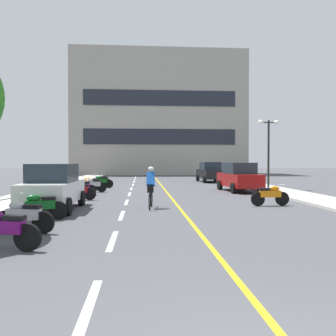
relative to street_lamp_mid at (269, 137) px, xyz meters
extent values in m
plane|color=#47474C|center=(-7.31, 0.06, -3.53)|extent=(140.00, 140.00, 0.00)
cube|color=#B7B2A8|center=(-14.51, 3.06, -3.47)|extent=(2.40, 72.00, 0.12)
cube|color=#B7B2A8|center=(-0.11, 3.06, -3.47)|extent=(2.40, 72.00, 0.12)
cube|color=silver|center=(-9.31, -18.94, -3.53)|extent=(0.14, 2.20, 0.01)
cube|color=silver|center=(-9.31, -14.94, -3.53)|extent=(0.14, 2.20, 0.01)
cube|color=silver|center=(-9.31, -10.94, -3.53)|extent=(0.14, 2.20, 0.01)
cube|color=silver|center=(-9.31, -6.94, -3.53)|extent=(0.14, 2.20, 0.01)
cube|color=silver|center=(-9.31, -2.94, -3.53)|extent=(0.14, 2.20, 0.01)
cube|color=silver|center=(-9.31, 1.06, -3.53)|extent=(0.14, 2.20, 0.01)
cube|color=silver|center=(-9.31, 5.06, -3.53)|extent=(0.14, 2.20, 0.01)
cube|color=silver|center=(-9.31, 9.06, -3.53)|extent=(0.14, 2.20, 0.01)
cube|color=silver|center=(-9.31, 13.06, -3.53)|extent=(0.14, 2.20, 0.01)
cube|color=silver|center=(-9.31, 17.06, -3.53)|extent=(0.14, 2.20, 0.01)
cube|color=silver|center=(-9.31, 21.06, -3.53)|extent=(0.14, 2.20, 0.01)
cube|color=silver|center=(-9.31, 25.06, -3.53)|extent=(0.14, 2.20, 0.01)
cube|color=gold|center=(-7.06, 3.06, -3.53)|extent=(0.12, 66.00, 0.01)
cube|color=#9E998E|center=(-6.11, 28.62, 5.08)|extent=(24.20, 9.11, 17.22)
cube|color=#1E232D|center=(-6.11, 24.01, 1.64)|extent=(20.33, 0.10, 2.07)
cube|color=#1E232D|center=(-6.11, 24.01, 6.80)|extent=(20.33, 0.10, 2.07)
cylinder|color=black|center=(0.00, 0.00, -1.13)|extent=(0.14, 0.14, 4.57)
cylinder|color=black|center=(0.00, 0.00, 1.01)|extent=(1.10, 0.08, 0.08)
sphere|color=white|center=(-0.55, 0.00, 1.01)|extent=(0.36, 0.36, 0.36)
sphere|color=white|center=(0.55, 0.00, 1.01)|extent=(0.36, 0.36, 0.36)
cylinder|color=black|center=(-12.89, -8.03, -3.21)|extent=(0.23, 0.64, 0.64)
cylinder|color=black|center=(-11.19, -8.05, -3.21)|extent=(0.23, 0.64, 0.64)
cylinder|color=black|center=(-12.92, -10.83, -3.21)|extent=(0.23, 0.64, 0.64)
cylinder|color=black|center=(-11.22, -10.85, -3.21)|extent=(0.23, 0.64, 0.64)
cube|color=silver|center=(-12.05, -9.44, -2.81)|extent=(1.75, 4.22, 0.80)
cube|color=#1E2833|center=(-12.05, -9.44, -2.06)|extent=(1.58, 2.22, 0.70)
cylinder|color=black|center=(-3.39, -0.17, -3.21)|extent=(0.27, 0.65, 0.64)
cylinder|color=black|center=(-1.70, -0.05, -3.21)|extent=(0.27, 0.65, 0.64)
cylinder|color=black|center=(-3.19, -2.96, -3.21)|extent=(0.27, 0.65, 0.64)
cylinder|color=black|center=(-1.50, -2.84, -3.21)|extent=(0.27, 0.65, 0.64)
cube|color=maroon|center=(-2.45, -1.51, -2.81)|extent=(2.00, 4.31, 0.80)
cube|color=#1E2833|center=(-2.45, -1.51, -2.06)|extent=(1.71, 2.31, 0.70)
cylinder|color=black|center=(-3.31, 9.79, -3.21)|extent=(0.25, 0.65, 0.64)
cylinder|color=black|center=(-1.61, 9.88, -3.21)|extent=(0.25, 0.65, 0.64)
cylinder|color=black|center=(-3.15, 7.00, -3.21)|extent=(0.25, 0.65, 0.64)
cylinder|color=black|center=(-1.45, 7.09, -3.21)|extent=(0.25, 0.65, 0.64)
cube|color=black|center=(-2.38, 8.44, -2.81)|extent=(1.93, 4.29, 0.80)
cube|color=#1E2833|center=(-2.38, 8.44, -2.06)|extent=(1.68, 2.28, 0.70)
cylinder|color=black|center=(-11.03, -15.86, -3.23)|extent=(0.61, 0.22, 0.60)
cube|color=#590C59|center=(-11.57, -15.75, -3.01)|extent=(0.94, 0.45, 0.28)
cube|color=black|center=(-11.33, -15.80, -2.81)|extent=(0.48, 0.32, 0.10)
cylinder|color=black|center=(-12.28, -13.78, -3.23)|extent=(0.61, 0.22, 0.60)
cylinder|color=black|center=(-11.21, -14.01, -3.23)|extent=(0.61, 0.22, 0.60)
cube|color=#B2B2B7|center=(-11.74, -13.90, -3.01)|extent=(0.94, 0.46, 0.28)
ellipsoid|color=#B2B2B7|center=(-11.94, -13.85, -2.79)|extent=(0.48, 0.33, 0.22)
cube|color=black|center=(-11.50, -13.95, -2.81)|extent=(0.48, 0.33, 0.10)
cylinder|color=silver|center=(-12.28, -13.78, -2.63)|extent=(0.15, 0.59, 0.03)
cylinder|color=black|center=(-12.39, -12.05, -3.23)|extent=(0.60, 0.28, 0.60)
cylinder|color=black|center=(-11.35, -11.70, -3.23)|extent=(0.60, 0.28, 0.60)
cube|color=#0C4C19|center=(-11.87, -11.87, -3.01)|extent=(0.94, 0.55, 0.28)
ellipsoid|color=#0C4C19|center=(-12.06, -11.94, -2.79)|extent=(0.49, 0.37, 0.22)
cube|color=black|center=(-11.63, -11.80, -2.81)|extent=(0.49, 0.37, 0.10)
cylinder|color=silver|center=(-12.39, -12.05, -2.63)|extent=(0.22, 0.58, 0.03)
cylinder|color=black|center=(-2.55, -8.69, -3.23)|extent=(0.61, 0.14, 0.60)
cylinder|color=black|center=(-3.65, -8.76, -3.23)|extent=(0.61, 0.14, 0.60)
cube|color=orange|center=(-3.10, -8.73, -3.01)|extent=(0.92, 0.34, 0.28)
ellipsoid|color=orange|center=(-2.90, -8.71, -2.79)|extent=(0.45, 0.27, 0.22)
cube|color=black|center=(-3.35, -8.74, -2.81)|extent=(0.45, 0.27, 0.10)
cylinder|color=silver|center=(-2.55, -8.69, -2.63)|extent=(0.07, 0.60, 0.03)
cylinder|color=black|center=(-12.23, -5.75, -3.23)|extent=(0.61, 0.19, 0.60)
cylinder|color=black|center=(-11.15, -5.91, -3.23)|extent=(0.61, 0.19, 0.60)
cube|color=maroon|center=(-11.69, -5.83, -3.01)|extent=(0.93, 0.41, 0.28)
ellipsoid|color=maroon|center=(-11.89, -5.80, -2.79)|extent=(0.47, 0.30, 0.22)
cube|color=black|center=(-11.44, -5.87, -2.81)|extent=(0.47, 0.30, 0.10)
cylinder|color=silver|center=(-12.23, -5.75, -2.63)|extent=(0.12, 0.60, 0.03)
cylinder|color=black|center=(-12.48, -3.84, -3.23)|extent=(0.60, 0.29, 0.60)
cylinder|color=black|center=(-11.43, -3.49, -3.23)|extent=(0.60, 0.29, 0.60)
cube|color=#590C59|center=(-11.96, -3.66, -3.01)|extent=(0.94, 0.55, 0.28)
ellipsoid|color=#590C59|center=(-12.15, -3.72, -2.79)|extent=(0.49, 0.37, 0.22)
cube|color=black|center=(-11.72, -3.58, -2.81)|extent=(0.49, 0.37, 0.10)
cylinder|color=silver|center=(-12.48, -3.84, -2.63)|extent=(0.22, 0.58, 0.03)
cylinder|color=black|center=(-12.10, -1.84, -3.23)|extent=(0.60, 0.29, 0.60)
cylinder|color=black|center=(-11.07, -1.48, -3.23)|extent=(0.60, 0.29, 0.60)
cube|color=#B2B2B7|center=(-11.58, -1.66, -3.01)|extent=(0.94, 0.56, 0.28)
ellipsoid|color=#B2B2B7|center=(-11.77, -1.73, -2.79)|extent=(0.49, 0.37, 0.22)
cube|color=black|center=(-11.35, -1.58, -2.81)|extent=(0.49, 0.37, 0.10)
cylinder|color=silver|center=(-12.10, -1.84, -2.63)|extent=(0.23, 0.58, 0.03)
cylinder|color=black|center=(-12.43, -0.17, -3.23)|extent=(0.61, 0.17, 0.60)
cylinder|color=black|center=(-11.34, -0.31, -3.23)|extent=(0.61, 0.17, 0.60)
cube|color=orange|center=(-11.89, -0.24, -3.01)|extent=(0.93, 0.39, 0.28)
ellipsoid|color=orange|center=(-12.09, -0.22, -2.79)|extent=(0.47, 0.29, 0.22)
cube|color=black|center=(-11.64, -0.27, -2.81)|extent=(0.47, 0.29, 0.10)
cylinder|color=silver|center=(-12.43, -0.17, -2.63)|extent=(0.10, 0.60, 0.03)
cylinder|color=black|center=(-11.99, 2.19, -3.23)|extent=(0.61, 0.23, 0.60)
cylinder|color=black|center=(-10.92, 1.94, -3.23)|extent=(0.61, 0.23, 0.60)
cube|color=#0C4C19|center=(-11.46, 2.07, -3.01)|extent=(0.94, 0.47, 0.28)
ellipsoid|color=#0C4C19|center=(-11.65, 2.11, -2.79)|extent=(0.48, 0.33, 0.22)
cube|color=black|center=(-11.21, 2.01, -2.81)|extent=(0.48, 0.33, 0.10)
cylinder|color=silver|center=(-11.99, 2.19, -2.63)|extent=(0.16, 0.59, 0.03)
cylinder|color=black|center=(-12.25, 3.86, -3.23)|extent=(0.60, 0.30, 0.60)
cylinder|color=black|center=(-11.21, 3.49, -3.23)|extent=(0.60, 0.30, 0.60)
cube|color=#B2B2B7|center=(-11.73, 3.67, -3.01)|extent=(0.94, 0.57, 0.28)
ellipsoid|color=#B2B2B7|center=(-11.92, 3.74, -2.79)|extent=(0.50, 0.37, 0.22)
cube|color=black|center=(-11.49, 3.59, -2.81)|extent=(0.50, 0.37, 0.10)
cylinder|color=silver|center=(-12.25, 3.86, -2.63)|extent=(0.23, 0.57, 0.03)
torus|color=black|center=(-8.19, -8.53, -3.19)|extent=(0.11, 0.72, 0.72)
torus|color=black|center=(-8.29, -9.58, -3.19)|extent=(0.11, 0.72, 0.72)
cylinder|color=blue|center=(-8.24, -9.08, -2.89)|extent=(0.13, 0.95, 0.04)
cube|color=black|center=(-8.26, -9.23, -2.67)|extent=(0.12, 0.21, 0.06)
cylinder|color=blue|center=(-8.20, -8.63, -2.64)|extent=(0.42, 0.07, 0.03)
cube|color=black|center=(-8.25, -9.18, -2.74)|extent=(0.27, 0.38, 0.28)
cube|color=blue|center=(-8.24, -9.03, -2.34)|extent=(0.36, 0.48, 0.61)
sphere|color=tan|center=(-8.22, -8.90, -1.99)|extent=(0.20, 0.20, 0.20)
ellipsoid|color=white|center=(-8.22, -8.90, -1.92)|extent=(0.24, 0.26, 0.16)
camera|label=1|loc=(-8.61, -23.61, -1.59)|focal=38.07mm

